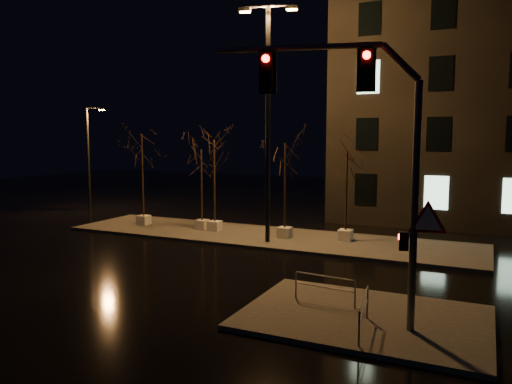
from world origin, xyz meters
The scene contains 13 objects.
ground centered at (0.00, 0.00, 0.00)m, with size 90.00×90.00×0.00m, color black.
median centered at (0.00, 6.00, 0.07)m, with size 22.00×5.00×0.15m, color #42413B.
sidewalk_corner centered at (7.50, -3.50, 0.07)m, with size 7.00×5.00×0.15m, color #42413B.
tree_0 centered at (-7.81, 5.97, 4.33)m, with size 1.80×1.80×5.51m.
tree_1 centered at (-3.88, 6.14, 3.64)m, with size 1.80×1.80×4.60m.
tree_2 centered at (-2.99, 6.04, 4.07)m, with size 1.80×1.80×5.16m.
tree_3 centered at (1.22, 5.95, 3.95)m, with size 1.80×1.80×5.01m.
tree_4 centered at (4.24, 6.60, 3.68)m, with size 1.80×1.80×4.65m.
traffic_signal_mast centered at (7.69, -4.36, 5.19)m, with size 6.17×1.39×7.67m.
streetlight_main centered at (0.79, 4.71, 6.73)m, with size 2.83×0.96×11.40m.
streetlight_far centered at (-15.66, 10.01, 4.10)m, with size 1.42×0.67×7.45m.
guard_rail_a centered at (6.12, -2.95, 0.73)m, with size 2.04×0.23×0.88m.
guard_rail_b centered at (7.77, -4.74, 0.78)m, with size 0.29×2.05×0.98m.
Camera 1 is at (10.63, -17.66, 5.38)m, focal length 35.00 mm.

